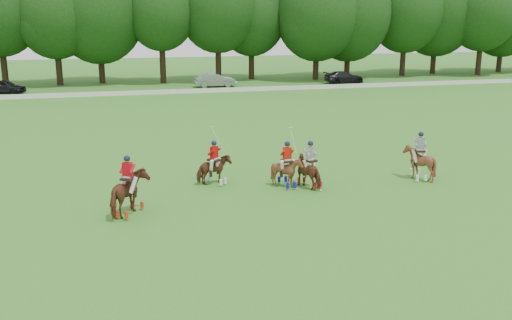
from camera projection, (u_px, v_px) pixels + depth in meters
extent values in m
plane|color=#2F691E|center=(284.00, 221.00, 22.07)|extent=(180.00, 180.00, 0.00)
cylinder|color=black|center=(4.00, 64.00, 63.16)|extent=(0.70, 0.70, 4.98)
cylinder|color=black|center=(59.00, 65.00, 64.20)|extent=(0.70, 0.70, 4.64)
ellipsoid|color=black|center=(54.00, 13.00, 62.81)|extent=(8.80, 8.80, 10.13)
cylinder|color=black|center=(101.00, 64.00, 66.32)|extent=(0.70, 0.70, 4.31)
ellipsoid|color=black|center=(98.00, 10.00, 64.80)|extent=(10.67, 10.67, 12.27)
cylinder|color=black|center=(163.00, 60.00, 66.46)|extent=(0.70, 0.70, 5.24)
ellipsoid|color=black|center=(161.00, 10.00, 65.07)|extent=(8.06, 8.06, 9.26)
cylinder|color=black|center=(218.00, 59.00, 68.30)|extent=(0.70, 0.70, 5.19)
ellipsoid|color=black|center=(217.00, 6.00, 66.79)|extent=(9.50, 9.50, 10.92)
cylinder|color=black|center=(251.00, 61.00, 70.76)|extent=(0.70, 0.70, 4.48)
ellipsoid|color=black|center=(251.00, 15.00, 69.41)|extent=(8.60, 8.60, 9.89)
cylinder|color=black|center=(316.00, 62.00, 69.97)|extent=(0.70, 0.70, 4.21)
ellipsoid|color=black|center=(317.00, 13.00, 68.51)|extent=(10.11, 10.11, 11.63)
cylinder|color=black|center=(347.00, 61.00, 72.38)|extent=(0.70, 0.70, 4.07)
ellipsoid|color=black|center=(349.00, 13.00, 70.91)|extent=(10.46, 10.46, 12.03)
cylinder|color=black|center=(403.00, 57.00, 74.40)|extent=(0.70, 0.70, 4.79)
ellipsoid|color=black|center=(406.00, 10.00, 72.93)|extent=(9.47, 9.47, 10.89)
cylinder|color=black|center=(433.00, 57.00, 77.20)|extent=(0.70, 0.70, 4.44)
ellipsoid|color=black|center=(437.00, 9.00, 75.65)|extent=(10.84, 10.84, 12.47)
cylinder|color=black|center=(479.00, 56.00, 75.33)|extent=(0.70, 0.70, 4.86)
ellipsoid|color=black|center=(483.00, 11.00, 73.91)|extent=(8.94, 8.94, 10.28)
cylinder|color=black|center=(500.00, 58.00, 79.57)|extent=(0.70, 0.70, 3.90)
ellipsoid|color=black|center=(504.00, 18.00, 78.23)|extent=(9.29, 9.29, 10.68)
cube|color=white|center=(173.00, 92.00, 57.68)|extent=(120.00, 0.10, 0.44)
imported|color=black|center=(5.00, 86.00, 57.79)|extent=(4.47, 2.96, 1.41)
imported|color=gray|center=(215.00, 80.00, 63.01)|extent=(4.54, 1.61, 1.49)
imported|color=black|center=(344.00, 77.00, 66.73)|extent=(4.76, 2.07, 1.36)
imported|color=#522715|center=(129.00, 194.00, 22.54)|extent=(1.87, 2.25, 1.74)
cube|color=black|center=(128.00, 178.00, 22.38)|extent=(0.67, 0.71, 0.08)
cylinder|color=tan|center=(121.00, 180.00, 22.49)|extent=(0.13, 0.20, 1.29)
imported|color=#522715|center=(214.00, 170.00, 26.68)|extent=(1.79, 1.77, 1.37)
cube|color=black|center=(214.00, 160.00, 26.56)|extent=(0.70, 0.71, 0.08)
cylinder|color=tan|center=(218.00, 139.00, 26.57)|extent=(0.53, 0.60, 1.08)
imported|color=#522715|center=(287.00, 172.00, 26.29)|extent=(1.27, 1.40, 1.43)
cube|color=black|center=(287.00, 161.00, 26.16)|extent=(0.49, 0.60, 0.08)
cylinder|color=tan|center=(293.00, 141.00, 26.03)|extent=(0.10, 0.77, 1.08)
imported|color=#522715|center=(310.00, 172.00, 26.25)|extent=(1.45, 1.90, 1.46)
cube|color=black|center=(310.00, 160.00, 26.12)|extent=(0.64, 0.69, 0.08)
cylinder|color=tan|center=(305.00, 163.00, 25.96)|extent=(0.12, 0.20, 1.29)
imported|color=#522715|center=(419.00, 163.00, 27.54)|extent=(1.65, 1.76, 1.63)
cube|color=black|center=(420.00, 151.00, 27.39)|extent=(0.57, 0.65, 0.08)
cylinder|color=tan|center=(413.00, 152.00, 27.41)|extent=(0.08, 0.21, 1.29)
sphere|color=white|center=(321.00, 190.00, 25.75)|extent=(0.09, 0.09, 0.09)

